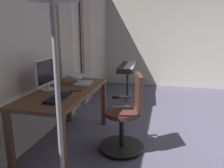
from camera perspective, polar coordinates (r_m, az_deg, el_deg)
The scene contains 13 objects.
back_room_partition at distance 3.39m, azimuth -16.35°, elevation 9.81°, with size 6.27×0.10×2.55m, color beige.
left_room_partition at distance 6.18m, azimuth 25.14°, elevation 10.59°, with size 0.10×5.71×2.55m, color beige.
curtain_left_panel at distance 4.53m, azimuth -6.73°, elevation 8.37°, with size 0.36×0.06×2.12m, color #BEB1A1.
curtain_right_panel at distance 3.67m, azimuth -11.86°, elevation 6.95°, with size 0.45×0.06×2.12m, color #BEB1A1.
desk at distance 2.85m, azimuth -11.94°, elevation -3.39°, with size 1.52×0.67×0.75m.
office_chair at distance 2.74m, azimuth 3.88°, elevation -8.34°, with size 0.56×0.56×0.97m.
computer_monitor at distance 2.84m, azimuth -16.49°, elevation 2.91°, with size 0.50×0.18×0.40m.
computer_keyboard at distance 2.47m, azimuth -13.91°, elevation -3.52°, with size 0.40×0.14×0.02m, color black.
laptop at distance 3.10m, azimuth -8.22°, elevation 0.98°, with size 0.34×0.35×0.16m.
computer_mouse at distance 3.09m, azimuth -14.22°, elevation -0.01°, with size 0.06×0.10×0.04m, color #B7BCC1.
cell_phone_by_monitor at distance 2.75m, azimuth -9.39°, elevation -1.71°, with size 0.07×0.14×0.01m, color #232328.
piano_keyboard at distance 4.64m, azimuth 4.10°, elevation 4.25°, with size 1.14×0.40×0.78m.
floor_lamp at distance 1.28m, azimuth -14.83°, elevation 13.26°, with size 0.29×0.29×1.80m.
Camera 1 is at (2.93, -1.17, 1.47)m, focal length 35.29 mm.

